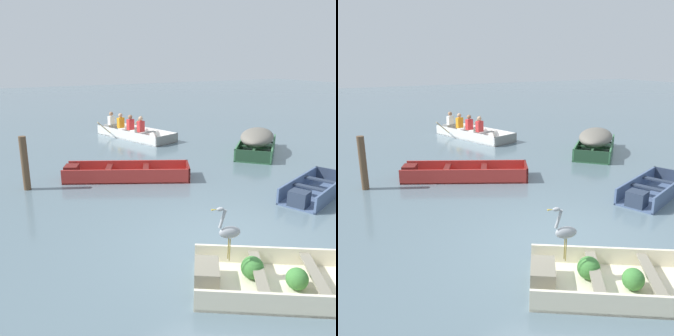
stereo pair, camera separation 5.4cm
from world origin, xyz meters
TOP-DOWN VIEW (x-y plane):
  - ground_plane at (0.00, 0.00)m, footprint 80.00×80.00m
  - dinghy_cream_foreground at (-0.25, -1.36)m, footprint 2.94×2.52m
  - skiff_red_near_moored at (-0.34, 4.48)m, footprint 3.48×2.37m
  - skiff_green_mid_moored at (4.93, 5.02)m, footprint 2.92×2.89m
  - skiff_slate_blue_far_moored at (3.23, 1.00)m, footprint 2.58×1.71m
  - rowboat_white_with_crew at (2.10, 9.59)m, footprint 2.59×3.88m
  - heron_on_dinghy at (-0.80, -0.93)m, footprint 0.45×0.23m
  - mooring_post at (-2.79, 4.80)m, footprint 0.18×0.18m

SIDE VIEW (x-z plane):
  - ground_plane at x=0.00m, z-range 0.00..0.00m
  - dinghy_cream_foreground at x=-0.25m, z-range -0.06..0.32m
  - skiff_red_near_moored at x=-0.34m, z-range -0.06..0.34m
  - skiff_slate_blue_far_moored at x=3.23m, z-range -0.05..0.34m
  - rowboat_white_with_crew at x=2.10m, z-range -0.24..0.69m
  - skiff_green_mid_moored at x=4.93m, z-range 0.07..0.90m
  - mooring_post at x=-2.79m, z-range 0.00..1.38m
  - heron_on_dinghy at x=-0.80m, z-range 0.43..1.27m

